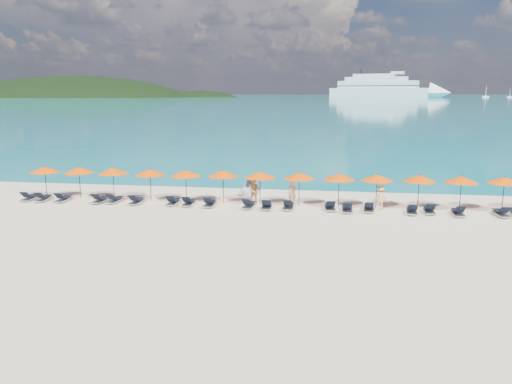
# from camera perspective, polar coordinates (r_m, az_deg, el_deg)

# --- Properties ---
(ground) EXTENTS (1400.00, 1400.00, 0.00)m
(ground) POSITION_cam_1_polar(r_m,az_deg,el_deg) (29.05, -0.87, -3.49)
(ground) COLOR beige
(sea) EXTENTS (1600.00, 1300.00, 0.01)m
(sea) POSITION_cam_1_polar(r_m,az_deg,el_deg) (687.74, 8.17, 10.77)
(sea) COLOR #1FA9B2
(sea) RESTS_ON ground
(headland_main) EXTENTS (374.00, 242.00, 126.50)m
(headland_main) POSITION_cam_1_polar(r_m,az_deg,el_deg) (645.82, -19.90, 6.79)
(headland_main) COLOR black
(headland_main) RESTS_ON ground
(headland_small) EXTENTS (162.00, 126.00, 85.50)m
(headland_small) POSITION_cam_1_polar(r_m,az_deg,el_deg) (609.15, -6.36, 7.44)
(headland_small) COLOR black
(headland_small) RESTS_ON ground
(cruise_ship) EXTENTS (136.70, 67.00, 38.25)m
(cruise_ship) POSITION_cam_1_polar(r_m,az_deg,el_deg) (610.04, 15.01, 11.36)
(cruise_ship) COLOR white
(cruise_ship) RESTS_ON ground
(sailboat_near) EXTENTS (6.80, 2.27, 12.46)m
(sailboat_near) POSITION_cam_1_polar(r_m,az_deg,el_deg) (612.44, 24.76, 9.89)
(sailboat_near) COLOR white
(sailboat_near) RESTS_ON ground
(sailboat_far) EXTENTS (5.28, 1.76, 9.68)m
(sailboat_far) POSITION_cam_1_polar(r_m,az_deg,el_deg) (629.67, 26.99, 9.69)
(sailboat_far) COLOR white
(sailboat_far) RESTS_ON ground
(jetski) EXTENTS (1.08, 2.47, 0.86)m
(jetski) POSITION_cam_1_polar(r_m,az_deg,el_deg) (37.11, -0.69, 0.38)
(jetski) COLOR silver
(jetski) RESTS_ON ground
(beachgoer_a) EXTENTS (0.62, 0.45, 1.59)m
(beachgoer_a) POSITION_cam_1_polar(r_m,az_deg,el_deg) (33.42, 4.18, -0.12)
(beachgoer_a) COLOR #E0AA73
(beachgoer_a) RESTS_ON ground
(beachgoer_b) EXTENTS (0.94, 0.67, 1.76)m
(beachgoer_b) POSITION_cam_1_polar(r_m,az_deg,el_deg) (33.79, -0.24, 0.19)
(beachgoer_b) COLOR #E0AA73
(beachgoer_b) RESTS_ON ground
(beachgoer_c) EXTENTS (1.06, 0.57, 1.58)m
(beachgoer_c) POSITION_cam_1_polar(r_m,az_deg,el_deg) (32.80, 14.04, -0.67)
(beachgoer_c) COLOR #E0AA73
(beachgoer_c) RESTS_ON ground
(umbrella_0) EXTENTS (2.10, 2.10, 2.28)m
(umbrella_0) POSITION_cam_1_polar(r_m,az_deg,el_deg) (38.51, -22.99, 2.38)
(umbrella_0) COLOR black
(umbrella_0) RESTS_ON ground
(umbrella_1) EXTENTS (2.10, 2.10, 2.28)m
(umbrella_1) POSITION_cam_1_polar(r_m,az_deg,el_deg) (37.42, -19.59, 2.39)
(umbrella_1) COLOR black
(umbrella_1) RESTS_ON ground
(umbrella_2) EXTENTS (2.10, 2.10, 2.28)m
(umbrella_2) POSITION_cam_1_polar(r_m,az_deg,el_deg) (36.31, -16.03, 2.35)
(umbrella_2) COLOR black
(umbrella_2) RESTS_ON ground
(umbrella_3) EXTENTS (2.10, 2.10, 2.28)m
(umbrella_3) POSITION_cam_1_polar(r_m,az_deg,el_deg) (35.07, -12.03, 2.23)
(umbrella_3) COLOR black
(umbrella_3) RESTS_ON ground
(umbrella_4) EXTENTS (2.10, 2.10, 2.28)m
(umbrella_4) POSITION_cam_1_polar(r_m,az_deg,el_deg) (34.21, -8.03, 2.15)
(umbrella_4) COLOR black
(umbrella_4) RESTS_ON ground
(umbrella_5) EXTENTS (2.10, 2.10, 2.28)m
(umbrella_5) POSITION_cam_1_polar(r_m,az_deg,el_deg) (33.84, -3.79, 2.13)
(umbrella_5) COLOR black
(umbrella_5) RESTS_ON ground
(umbrella_6) EXTENTS (2.10, 2.10, 2.28)m
(umbrella_6) POSITION_cam_1_polar(r_m,az_deg,el_deg) (33.24, 0.48, 1.99)
(umbrella_6) COLOR black
(umbrella_6) RESTS_ON ground
(umbrella_7) EXTENTS (2.10, 2.10, 2.28)m
(umbrella_7) POSITION_cam_1_polar(r_m,az_deg,el_deg) (33.01, 4.98, 1.87)
(umbrella_7) COLOR black
(umbrella_7) RESTS_ON ground
(umbrella_8) EXTENTS (2.10, 2.10, 2.28)m
(umbrella_8) POSITION_cam_1_polar(r_m,az_deg,el_deg) (32.91, 9.49, 1.73)
(umbrella_8) COLOR black
(umbrella_8) RESTS_ON ground
(umbrella_9) EXTENTS (2.10, 2.10, 2.28)m
(umbrella_9) POSITION_cam_1_polar(r_m,az_deg,el_deg) (33.03, 13.68, 1.60)
(umbrella_9) COLOR black
(umbrella_9) RESTS_ON ground
(umbrella_10) EXTENTS (2.10, 2.10, 2.28)m
(umbrella_10) POSITION_cam_1_polar(r_m,az_deg,el_deg) (33.55, 18.17, 1.50)
(umbrella_10) COLOR black
(umbrella_10) RESTS_ON ground
(umbrella_11) EXTENTS (2.10, 2.10, 2.28)m
(umbrella_11) POSITION_cam_1_polar(r_m,az_deg,el_deg) (34.06, 22.45, 1.34)
(umbrella_11) COLOR black
(umbrella_11) RESTS_ON ground
(umbrella_12) EXTENTS (2.10, 2.10, 2.28)m
(umbrella_12) POSITION_cam_1_polar(r_m,az_deg,el_deg) (34.87, 26.54, 1.21)
(umbrella_12) COLOR black
(umbrella_12) RESTS_ON ground
(lounger_0) EXTENTS (0.72, 1.74, 0.66)m
(lounger_0) POSITION_cam_1_polar(r_m,az_deg,el_deg) (38.16, -24.47, -0.54)
(lounger_0) COLOR silver
(lounger_0) RESTS_ON ground
(lounger_1) EXTENTS (0.71, 1.73, 0.66)m
(lounger_1) POSITION_cam_1_polar(r_m,az_deg,el_deg) (37.50, -23.10, -0.62)
(lounger_1) COLOR silver
(lounger_1) RESTS_ON ground
(lounger_2) EXTENTS (0.63, 1.70, 0.66)m
(lounger_2) POSITION_cam_1_polar(r_m,az_deg,el_deg) (36.84, -21.18, -0.68)
(lounger_2) COLOR silver
(lounger_2) RESTS_ON ground
(lounger_3) EXTENTS (0.68, 1.72, 0.66)m
(lounger_3) POSITION_cam_1_polar(r_m,az_deg,el_deg) (35.66, -17.40, -0.81)
(lounger_3) COLOR silver
(lounger_3) RESTS_ON ground
(lounger_4) EXTENTS (0.77, 1.75, 0.66)m
(lounger_4) POSITION_cam_1_polar(r_m,az_deg,el_deg) (35.38, -15.83, -0.81)
(lounger_4) COLOR silver
(lounger_4) RESTS_ON ground
(lounger_5) EXTENTS (0.66, 1.72, 0.66)m
(lounger_5) POSITION_cam_1_polar(r_m,az_deg,el_deg) (34.61, -13.50, -0.96)
(lounger_5) COLOR silver
(lounger_5) RESTS_ON ground
(lounger_6) EXTENTS (0.63, 1.70, 0.66)m
(lounger_6) POSITION_cam_1_polar(r_m,az_deg,el_deg) (33.85, -9.46, -1.07)
(lounger_6) COLOR silver
(lounger_6) RESTS_ON ground
(lounger_7) EXTENTS (0.65, 1.71, 0.66)m
(lounger_7) POSITION_cam_1_polar(r_m,az_deg,el_deg) (33.50, -7.72, -1.15)
(lounger_7) COLOR silver
(lounger_7) RESTS_ON ground
(lounger_8) EXTENTS (0.62, 1.70, 0.66)m
(lounger_8) POSITION_cam_1_polar(r_m,az_deg,el_deg) (33.06, -5.32, -1.27)
(lounger_8) COLOR silver
(lounger_8) RESTS_ON ground
(lounger_9) EXTENTS (0.79, 1.76, 0.66)m
(lounger_9) POSITION_cam_1_polar(r_m,az_deg,el_deg) (32.45, -0.84, -1.46)
(lounger_9) COLOR silver
(lounger_9) RESTS_ON ground
(lounger_10) EXTENTS (0.71, 1.73, 0.66)m
(lounger_10) POSITION_cam_1_polar(r_m,az_deg,el_deg) (32.23, 1.21, -1.55)
(lounger_10) COLOR silver
(lounger_10) RESTS_ON ground
(lounger_11) EXTENTS (0.64, 1.71, 0.66)m
(lounger_11) POSITION_cam_1_polar(r_m,az_deg,el_deg) (32.23, 3.73, -1.57)
(lounger_11) COLOR silver
(lounger_11) RESTS_ON ground
(lounger_12) EXTENTS (0.77, 1.75, 0.66)m
(lounger_12) POSITION_cam_1_polar(r_m,az_deg,el_deg) (32.28, 8.45, -1.65)
(lounger_12) COLOR silver
(lounger_12) RESTS_ON ground
(lounger_13) EXTENTS (0.64, 1.71, 0.66)m
(lounger_13) POSITION_cam_1_polar(r_m,az_deg,el_deg) (31.96, 10.38, -1.85)
(lounger_13) COLOR silver
(lounger_13) RESTS_ON ground
(lounger_14) EXTENTS (0.74, 1.74, 0.66)m
(lounger_14) POSITION_cam_1_polar(r_m,az_deg,el_deg) (32.37, 12.79, -1.78)
(lounger_14) COLOR silver
(lounger_14) RESTS_ON ground
(lounger_15) EXTENTS (0.78, 1.75, 0.66)m
(lounger_15) POSITION_cam_1_polar(r_m,az_deg,el_deg) (32.45, 17.38, -1.99)
(lounger_15) COLOR silver
(lounger_15) RESTS_ON ground
(lounger_16) EXTENTS (0.71, 1.73, 0.66)m
(lounger_16) POSITION_cam_1_polar(r_m,az_deg,el_deg) (32.93, 19.19, -1.92)
(lounger_16) COLOR silver
(lounger_16) RESTS_ON ground
(lounger_17) EXTENTS (0.65, 1.71, 0.66)m
(lounger_17) POSITION_cam_1_polar(r_m,az_deg,el_deg) (32.94, 22.08, -2.12)
(lounger_17) COLOR silver
(lounger_17) RESTS_ON ground
(lounger_18) EXTENTS (0.73, 1.74, 0.66)m
(lounger_18) POSITION_cam_1_polar(r_m,az_deg,el_deg) (33.83, 26.22, -2.13)
(lounger_18) COLOR silver
(lounger_18) RESTS_ON ground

